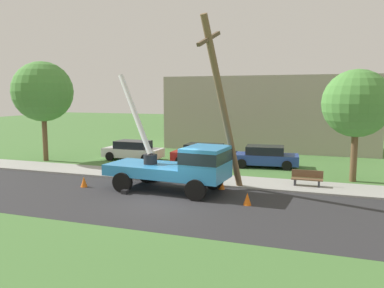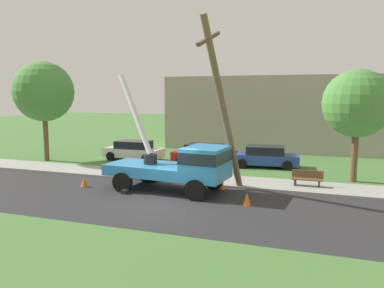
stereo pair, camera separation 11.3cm
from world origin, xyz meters
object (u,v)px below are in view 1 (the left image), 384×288
Objects in this scene: parked_sedan_blue at (265,156)px; roadside_tree_far at (43,92)px; traffic_cone_ahead at (247,199)px; traffic_cone_curbside at (221,184)px; roadside_tree_near at (357,104)px; traffic_cone_behind at (84,182)px; leaning_utility_pole at (223,106)px; parked_sedan_red at (204,154)px; parked_sedan_white at (133,150)px; utility_truck at (182,164)px; park_bench at (307,179)px.

roadside_tree_far is (-15.62, -2.79, 4.32)m from parked_sedan_blue.
parked_sedan_blue is (-0.66, 9.36, 0.43)m from traffic_cone_ahead.
roadside_tree_near is (6.51, 4.17, 4.07)m from traffic_cone_curbside.
traffic_cone_ahead and traffic_cone_behind have the same top height.
traffic_cone_behind is (-7.27, -0.93, -4.01)m from leaning_utility_pole.
leaning_utility_pole is at bearing -73.26° from traffic_cone_curbside.
traffic_cone_ahead is 9.07m from roadside_tree_near.
parked_sedan_blue is (0.87, 7.92, -3.58)m from leaning_utility_pole.
parked_sedan_red is at bearing 165.96° from roadside_tree_near.
roadside_tree_near is (13.48, 6.12, 4.07)m from traffic_cone_behind.
leaning_utility_pole is 1.85× the size of parked_sedan_blue.
parked_sedan_white is 15.70m from roadside_tree_near.
parked_sedan_white reaches higher than traffic_cone_curbside.
utility_truck reaches higher than traffic_cone_behind.
leaning_utility_pole is 9.00m from parked_sedan_red.
traffic_cone_ahead is at bearing -3.28° from traffic_cone_behind.
utility_truck reaches higher than parked_sedan_blue.
park_bench is at bearing 27.49° from utility_truck.
traffic_cone_curbside is 0.13× the size of parked_sedan_white.
parked_sedan_red and parked_sedan_blue have the same top height.
traffic_cone_ahead is 0.09× the size of roadside_tree_near.
utility_truck is 6.68m from park_bench.
traffic_cone_behind is at bearing -155.60° from roadside_tree_near.
traffic_cone_curbside is (1.71, 1.22, -1.13)m from utility_truck.
parked_sedan_blue is (1.17, 6.91, 0.43)m from traffic_cone_curbside.
utility_truck is 10.26m from roadside_tree_near.
utility_truck is 3.92m from traffic_cone_ahead.
traffic_cone_behind is at bearing -79.41° from parked_sedan_white.
traffic_cone_ahead is at bearing -19.13° from utility_truck.
traffic_cone_ahead is 8.81m from traffic_cone_behind.
traffic_cone_behind is 10.74m from roadside_tree_far.
traffic_cone_ahead is at bearing -61.74° from parked_sedan_red.
roadside_tree_far reaches higher than traffic_cone_behind.
park_bench is at bearing 36.47° from leaning_utility_pole.
park_bench is (4.15, 1.83, 0.18)m from traffic_cone_curbside.
roadside_tree_near is (4.68, 6.62, 4.07)m from traffic_cone_ahead.
utility_truck reaches higher than parked_sedan_red.
traffic_cone_ahead is 0.35× the size of park_bench.
leaning_utility_pole reaches higher than parked_sedan_red.
parked_sedan_blue is at bearing 80.36° from traffic_cone_curbside.
roadside_tree_far reaches higher than utility_truck.
parked_sedan_red is 0.71× the size of roadside_tree_near.
traffic_cone_curbside is at bearing -147.37° from roadside_tree_near.
traffic_cone_behind is at bearing -172.69° from leaning_utility_pole.
park_bench is (12.72, -4.78, -0.25)m from parked_sedan_white.
park_bench is at bearing -33.39° from parked_sedan_red.
roadside_tree_near is at bearing -27.16° from parked_sedan_blue.
traffic_cone_behind is 0.13× the size of parked_sedan_red.
leaning_utility_pole is 12.23m from parked_sedan_white.
leaning_utility_pole reaches higher than parked_sedan_blue.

